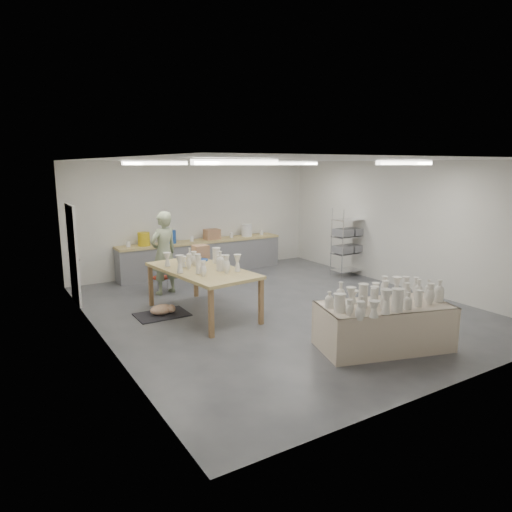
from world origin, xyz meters
TOP-DOWN VIEW (x-y plane):
  - room at (-0.11, 0.08)m, footprint 8.00×8.02m
  - back_counter at (-0.01, 3.68)m, footprint 4.60×0.60m
  - wire_shelf at (3.20, 1.40)m, footprint 0.88×0.48m
  - drying_table at (0.25, -2.60)m, footprint 2.27×1.57m
  - work_table at (-1.46, 0.54)m, footprint 1.51×2.58m
  - rug at (-2.21, 0.82)m, footprint 1.00×0.70m
  - cat at (-2.19, 0.81)m, footprint 0.54×0.44m
  - potter at (-1.60, 2.27)m, footprint 0.79×0.63m
  - red_stool at (-1.60, 2.54)m, footprint 0.47×0.47m

SIDE VIEW (x-z plane):
  - rug at x=-2.21m, z-range 0.00..0.02m
  - cat at x=-2.19m, z-range 0.02..0.22m
  - red_stool at x=-1.60m, z-range 0.13..0.47m
  - drying_table at x=0.25m, z-range -0.13..0.98m
  - back_counter at x=-0.01m, z-range -0.13..1.11m
  - wire_shelf at x=3.20m, z-range 0.02..1.82m
  - work_table at x=-1.46m, z-range 0.28..1.57m
  - potter at x=-1.60m, z-range 0.00..1.89m
  - room at x=-0.11m, z-range 0.56..3.56m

